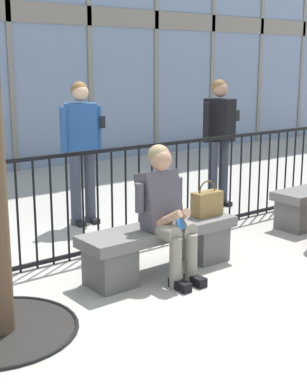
# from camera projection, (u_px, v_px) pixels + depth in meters

# --- Properties ---
(ground_plane) EXTENTS (60.00, 60.00, 0.00)m
(ground_plane) POSITION_uv_depth(u_px,v_px,m) (160.00, 271.00, 5.26)
(ground_plane) COLOR #B2ADA3
(stone_bench) EXTENTS (1.60, 0.44, 0.45)m
(stone_bench) POSITION_uv_depth(u_px,v_px,m) (160.00, 244.00, 5.20)
(stone_bench) COLOR slate
(stone_bench) RESTS_ON ground
(seated_person_with_phone) EXTENTS (0.52, 0.66, 1.21)m
(seated_person_with_phone) POSITION_uv_depth(u_px,v_px,m) (165.00, 208.00, 4.99)
(seated_person_with_phone) COLOR gray
(seated_person_with_phone) RESTS_ON ground
(handbag_on_bench) EXTENTS (0.31, 0.14, 0.35)m
(handbag_on_bench) POSITION_uv_depth(u_px,v_px,m) (207.00, 203.00, 5.47)
(handbag_on_bench) COLOR olive
(handbag_on_bench) RESTS_ON stone_bench
(bystander_at_railing) EXTENTS (0.55, 0.42, 1.71)m
(bystander_at_railing) POSITION_uv_depth(u_px,v_px,m) (219.00, 133.00, 7.48)
(bystander_at_railing) COLOR #383D4C
(bystander_at_railing) RESTS_ON ground
(bystander_further_back) EXTENTS (0.55, 0.38, 1.71)m
(bystander_further_back) POSITION_uv_depth(u_px,v_px,m) (82.00, 142.00, 6.63)
(bystander_further_back) COLOR #383D4C
(bystander_further_back) RESTS_ON ground
(plaza_railing) EXTENTS (7.31, 0.04, 1.08)m
(plaza_railing) POSITION_uv_depth(u_px,v_px,m) (112.00, 199.00, 5.74)
(plaza_railing) COLOR black
(plaza_railing) RESTS_ON ground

